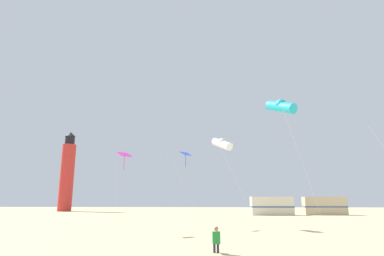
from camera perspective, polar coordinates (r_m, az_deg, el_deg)
kite_flyer_standing at (r=15.04m, az=4.31°, el=-19.00°), size 0.35×0.51×1.16m
kite_tube_cyan at (r=22.38m, az=15.44°, el=3.71°), size 3.15×3.48×9.11m
kite_tube_white at (r=29.22m, az=5.33°, el=-2.77°), size 3.80×4.04×7.97m
kite_diamond_blue at (r=28.67m, az=-1.13°, el=-4.99°), size 3.16×2.30×6.53m
kite_diamond_magenta at (r=24.60m, az=-11.93°, el=-5.00°), size 1.29×1.29×5.82m
lighthouse_distant at (r=73.98m, az=-21.21°, el=-7.48°), size 2.80×2.80×16.80m
rv_van_cream at (r=53.01m, az=13.90°, el=-13.24°), size 6.52×2.58×2.80m
rv_van_tan at (r=56.60m, az=22.35°, el=-12.62°), size 6.51×2.53×2.80m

